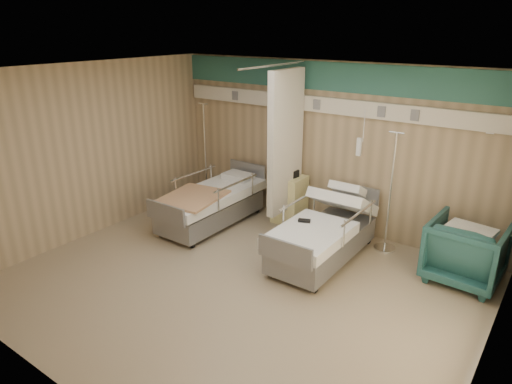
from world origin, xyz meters
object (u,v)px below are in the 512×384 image
bed_left (211,207)px  iv_stand_left (206,183)px  visitor_armchair (466,251)px  bedside_cabinet (289,199)px  iv_stand_right (387,226)px  bed_right (323,240)px

bed_left → iv_stand_left: size_ratio=1.10×
bed_left → visitor_armchair: size_ratio=2.24×
bedside_cabinet → bed_left: bearing=-139.4°
bed_left → iv_stand_right: 2.97m
visitor_armchair → iv_stand_left: bearing=0.9°
bed_left → visitor_armchair: 4.10m
bed_left → visitor_armchair: bearing=8.4°
bedside_cabinet → iv_stand_left: (-1.84, -0.13, -0.02)m
bedside_cabinet → visitor_armchair: bearing=-5.7°
bed_left → iv_stand_left: iv_stand_left is taller
bed_right → bed_left: same height
bed_right → visitor_armchair: size_ratio=2.24×
bed_right → bedside_cabinet: bearing=142.0°
bed_left → iv_stand_right: bearing=17.0°
bed_right → iv_stand_right: iv_stand_right is taller
bed_right → iv_stand_right: size_ratio=1.15×
bed_right → bed_left: 2.20m
iv_stand_right → iv_stand_left: (-3.64, -0.10, 0.02)m
bed_right → visitor_armchair: (1.85, 0.60, 0.12)m
iv_stand_left → bedside_cabinet: bearing=4.0°
bed_right → visitor_armchair: bearing=18.0°
bed_right → iv_stand_right: (0.64, 0.87, 0.07)m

